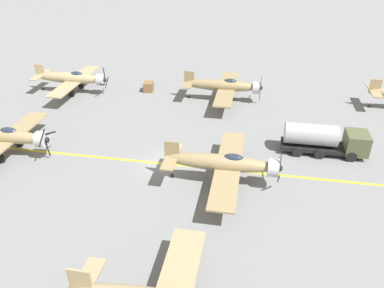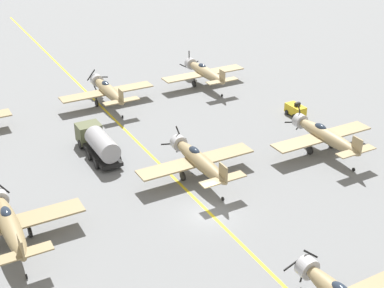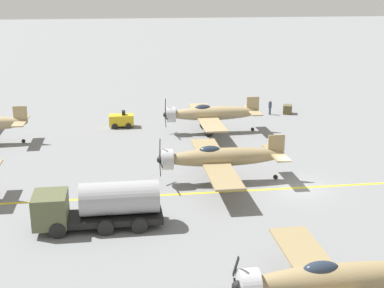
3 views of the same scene
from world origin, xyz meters
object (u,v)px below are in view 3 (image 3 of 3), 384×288
object	(u,v)px
fuel_tanker	(98,205)
supply_crate_by_tanker	(288,109)
tow_tractor	(121,120)
ground_crew_walking	(270,107)
airplane_mid_left	(336,280)
airplane_mid_center	(219,158)
airplane_mid_right	(210,114)

from	to	relation	value
fuel_tanker	supply_crate_by_tanker	xyz separation A→B (m)	(27.97, -21.36, -0.99)
fuel_tanker	tow_tractor	size ratio (longest dim) A/B	3.08
ground_crew_walking	airplane_mid_left	bearing A→B (deg)	168.16
airplane_mid_center	tow_tractor	bearing A→B (deg)	9.68
fuel_tanker	ground_crew_walking	xyz separation A→B (m)	(27.82, -19.16, -0.57)
airplane_mid_left	tow_tractor	xyz separation A→B (m)	(35.78, 9.19, -1.22)
airplane_mid_center	fuel_tanker	bearing A→B (deg)	114.30
ground_crew_walking	supply_crate_by_tanker	distance (m)	2.24
airplane_mid_center	airplane_mid_left	size ratio (longest dim) A/B	1.00
fuel_tanker	supply_crate_by_tanker	size ratio (longest dim) A/B	6.44
fuel_tanker	airplane_mid_left	bearing A→B (deg)	-135.75
airplane_mid_center	ground_crew_walking	xyz separation A→B (m)	(21.01, -10.11, -1.07)
airplane_mid_center	airplane_mid_right	xyz separation A→B (m)	(14.22, -1.74, 0.00)
airplane_mid_left	ground_crew_walking	xyz separation A→B (m)	(39.08, -8.19, -1.07)
supply_crate_by_tanker	airplane_mid_center	bearing A→B (deg)	149.82
airplane_mid_center	fuel_tanker	world-z (taller)	airplane_mid_center
airplane_mid_center	airplane_mid_right	world-z (taller)	airplane_mid_right
supply_crate_by_tanker	airplane_mid_left	bearing A→B (deg)	165.17
airplane_mid_right	airplane_mid_left	xyz separation A→B (m)	(-32.29, -0.18, -0.00)
airplane_mid_center	tow_tractor	distance (m)	19.18
airplane_mid_right	tow_tractor	xyz separation A→B (m)	(3.49, 9.01, -1.22)
airplane_mid_left	ground_crew_walking	distance (m)	39.95
airplane_mid_left	ground_crew_walking	bearing A→B (deg)	-4.14
airplane_mid_center	supply_crate_by_tanker	world-z (taller)	airplane_mid_center
fuel_tanker	ground_crew_walking	bearing A→B (deg)	-34.57
tow_tractor	ground_crew_walking	size ratio (longest dim) A/B	1.50
tow_tractor	airplane_mid_right	bearing A→B (deg)	-111.16
ground_crew_walking	fuel_tanker	bearing A→B (deg)	145.43
ground_crew_walking	supply_crate_by_tanker	size ratio (longest dim) A/B	1.39
airplane_mid_center	tow_tractor	world-z (taller)	airplane_mid_center
tow_tractor	ground_crew_walking	world-z (taller)	tow_tractor
ground_crew_walking	supply_crate_by_tanker	world-z (taller)	ground_crew_walking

